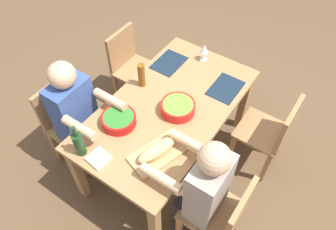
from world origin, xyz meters
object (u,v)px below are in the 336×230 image
(wine_glass, at_px, (204,49))
(chair_far_left, at_px, (68,120))
(serving_bowl_salad, at_px, (178,107))
(dining_table, at_px, (168,113))
(cutting_board, at_px, (157,154))
(chair_near_right, at_px, (271,132))
(diner_near_left, at_px, (203,187))
(bread_loaf, at_px, (157,150))
(serving_bowl_greens, at_px, (119,119))
(chair_near_left, at_px, (222,214))
(beer_bottle, at_px, (142,75))
(diner_far_left, at_px, (78,113))
(napkin_stack, at_px, (99,158))
(chair_far_right, at_px, (130,65))
(wine_bottle, at_px, (79,143))

(wine_glass, bearing_deg, chair_far_left, 147.11)
(serving_bowl_salad, bearing_deg, dining_table, 90.72)
(cutting_board, bearing_deg, chair_near_right, -33.32)
(diner_near_left, height_order, serving_bowl_salad, diner_near_left)
(bread_loaf, bearing_deg, serving_bowl_salad, 13.56)
(dining_table, bearing_deg, serving_bowl_greens, 149.09)
(diner_near_left, xyz_separation_m, cutting_board, (0.01, 0.39, 0.05))
(chair_near_right, distance_m, diner_near_left, 0.93)
(chair_near_left, distance_m, beer_bottle, 1.27)
(chair_far_left, xyz_separation_m, diner_near_left, (0.00, -1.36, 0.21))
(chair_near_left, xyz_separation_m, diner_near_left, (0.00, 0.18, 0.21))
(chair_near_left, height_order, wine_glass, wine_glass)
(diner_far_left, distance_m, serving_bowl_salad, 0.82)
(bread_loaf, height_order, napkin_stack, bread_loaf)
(chair_near_left, bearing_deg, serving_bowl_salad, 56.70)
(serving_bowl_greens, relative_size, cutting_board, 0.67)
(diner_far_left, bearing_deg, serving_bowl_greens, -77.03)
(chair_near_left, relative_size, chair_far_right, 1.00)
(chair_near_right, bearing_deg, serving_bowl_salad, 123.16)
(diner_near_left, distance_m, beer_bottle, 1.07)
(napkin_stack, bearing_deg, serving_bowl_salad, -17.45)
(chair_near_left, height_order, beer_bottle, beer_bottle)
(chair_far_right, bearing_deg, napkin_stack, -150.26)
(diner_far_left, height_order, napkin_stack, diner_far_left)
(diner_far_left, relative_size, napkin_stack, 8.57)
(diner_near_left, distance_m, wine_glass, 1.29)
(diner_far_left, height_order, beer_bottle, diner_far_left)
(serving_bowl_greens, bearing_deg, wine_bottle, 171.87)
(chair_near_left, height_order, cutting_board, chair_near_left)
(bread_loaf, relative_size, beer_bottle, 1.45)
(chair_near_left, xyz_separation_m, wine_bottle, (-0.27, 1.04, 0.37))
(chair_far_left, bearing_deg, wine_glass, -32.89)
(chair_near_left, bearing_deg, cutting_board, 88.51)
(chair_far_left, bearing_deg, chair_near_right, -60.13)
(diner_far_left, relative_size, diner_near_left, 1.00)
(dining_table, xyz_separation_m, serving_bowl_salad, (0.00, -0.10, 0.14))
(dining_table, distance_m, cutting_board, 0.48)
(chair_near_left, xyz_separation_m, cutting_board, (0.01, 0.57, 0.27))
(dining_table, height_order, beer_bottle, beer_bottle)
(diner_near_left, bearing_deg, napkin_stack, 109.30)
(chair_near_right, height_order, wine_bottle, wine_bottle)
(diner_near_left, height_order, beer_bottle, diner_near_left)
(chair_near_left, xyz_separation_m, napkin_stack, (-0.25, 0.90, 0.27))
(chair_far_right, height_order, serving_bowl_greens, chair_far_right)
(chair_far_left, relative_size, chair_far_right, 1.00)
(bread_loaf, distance_m, beer_bottle, 0.73)
(chair_far_left, relative_size, bread_loaf, 2.66)
(chair_near_left, relative_size, serving_bowl_salad, 3.10)
(diner_near_left, xyz_separation_m, beer_bottle, (0.53, 0.91, 0.15))
(chair_near_left, relative_size, cutting_board, 2.12)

